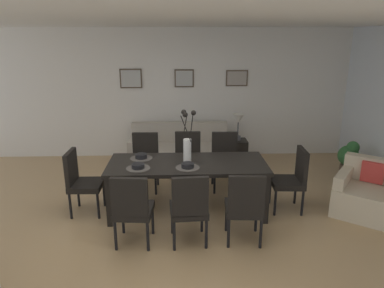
{
  "coord_description": "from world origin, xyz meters",
  "views": [
    {
      "loc": [
        0.16,
        -3.93,
        2.42
      ],
      "look_at": [
        0.33,
        0.79,
        0.97
      ],
      "focal_mm": 32.91,
      "sensor_mm": 36.0,
      "label": 1
    }
  ],
  "objects_px": {
    "dining_chair_head_east": "(293,177)",
    "dining_chair_head_west": "(80,179)",
    "armchair": "(368,194)",
    "table_lamp": "(238,121)",
    "framed_picture_left": "(131,79)",
    "framed_picture_right": "(237,78)",
    "dining_table": "(187,167)",
    "dining_chair_near_left": "(132,207)",
    "side_table": "(237,153)",
    "dining_chair_near_right": "(145,159)",
    "dining_chair_far_right": "(188,157)",
    "centerpiece_vase": "(187,143)",
    "dining_chair_mid_left": "(245,205)",
    "dining_chair_mid_right": "(225,158)",
    "dining_chair_far_left": "(189,206)",
    "potted_plant": "(349,157)",
    "sofa": "(180,152)",
    "framed_picture_center": "(184,78)",
    "bowl_near_right": "(141,156)",
    "bowl_near_left": "(138,166)",
    "bowl_far_left": "(188,165)"
  },
  "relations": [
    {
      "from": "dining_chair_mid_right",
      "to": "bowl_near_right",
      "type": "height_order",
      "value": "dining_chair_mid_right"
    },
    {
      "from": "dining_chair_near_right",
      "to": "framed_picture_center",
      "type": "height_order",
      "value": "framed_picture_center"
    },
    {
      "from": "dining_chair_mid_left",
      "to": "framed_picture_right",
      "type": "xyz_separation_m",
      "value": [
        0.4,
        3.36,
        1.11
      ]
    },
    {
      "from": "dining_chair_head_west",
      "to": "dining_chair_near_right",
      "type": "bearing_deg",
      "value": 45.18
    },
    {
      "from": "dining_chair_near_left",
      "to": "dining_chair_head_east",
      "type": "relative_size",
      "value": 1.0
    },
    {
      "from": "armchair",
      "to": "table_lamp",
      "type": "bearing_deg",
      "value": 127.88
    },
    {
      "from": "dining_chair_near_right",
      "to": "centerpiece_vase",
      "type": "bearing_deg",
      "value": -51.31
    },
    {
      "from": "framed_picture_left",
      "to": "framed_picture_right",
      "type": "xyz_separation_m",
      "value": [
        2.12,
        0.0,
        0.0
      ]
    },
    {
      "from": "centerpiece_vase",
      "to": "bowl_near_right",
      "type": "height_order",
      "value": "centerpiece_vase"
    },
    {
      "from": "table_lamp",
      "to": "dining_chair_mid_right",
      "type": "bearing_deg",
      "value": -110.24
    },
    {
      "from": "dining_chair_near_left",
      "to": "bowl_near_right",
      "type": "xyz_separation_m",
      "value": [
        0.01,
        1.06,
        0.27
      ]
    },
    {
      "from": "dining_chair_far_left",
      "to": "bowl_near_right",
      "type": "relative_size",
      "value": 5.41
    },
    {
      "from": "dining_chair_far_left",
      "to": "framed_picture_right",
      "type": "relative_size",
      "value": 2.1
    },
    {
      "from": "framed_picture_right",
      "to": "dining_chair_near_left",
      "type": "bearing_deg",
      "value": -117.18
    },
    {
      "from": "dining_chair_head_east",
      "to": "bowl_near_right",
      "type": "bearing_deg",
      "value": 174.42
    },
    {
      "from": "dining_chair_head_east",
      "to": "table_lamp",
      "type": "relative_size",
      "value": 1.8
    },
    {
      "from": "dining_chair_far_left",
      "to": "dining_chair_near_left",
      "type": "bearing_deg",
      "value": 179.74
    },
    {
      "from": "centerpiece_vase",
      "to": "bowl_far_left",
      "type": "xyz_separation_m",
      "value": [
        -0.0,
        -0.2,
        -0.24
      ]
    },
    {
      "from": "dining_chair_near_right",
      "to": "bowl_near_left",
      "type": "xyz_separation_m",
      "value": [
        0.01,
        -1.04,
        0.27
      ]
    },
    {
      "from": "dining_chair_near_left",
      "to": "centerpiece_vase",
      "type": "relative_size",
      "value": 1.25
    },
    {
      "from": "bowl_near_right",
      "to": "bowl_near_left",
      "type": "bearing_deg",
      "value": -90.0
    },
    {
      "from": "dining_table",
      "to": "dining_chair_head_west",
      "type": "distance_m",
      "value": 1.51
    },
    {
      "from": "dining_chair_near_left",
      "to": "framed_picture_center",
      "type": "xyz_separation_m",
      "value": [
        0.67,
        3.37,
        1.11
      ]
    },
    {
      "from": "dining_chair_head_east",
      "to": "table_lamp",
      "type": "height_order",
      "value": "table_lamp"
    },
    {
      "from": "dining_chair_near_right",
      "to": "dining_chair_head_west",
      "type": "xyz_separation_m",
      "value": [
        -0.83,
        -0.83,
        0.0
      ]
    },
    {
      "from": "dining_chair_near_left",
      "to": "table_lamp",
      "type": "relative_size",
      "value": 1.8
    },
    {
      "from": "armchair",
      "to": "dining_chair_far_left",
      "type": "bearing_deg",
      "value": -164.35
    },
    {
      "from": "dining_chair_far_right",
      "to": "dining_chair_head_east",
      "type": "relative_size",
      "value": 1.0
    },
    {
      "from": "dining_chair_near_left",
      "to": "dining_chair_mid_right",
      "type": "relative_size",
      "value": 1.0
    },
    {
      "from": "dining_chair_far_left",
      "to": "potted_plant",
      "type": "bearing_deg",
      "value": 35.36
    },
    {
      "from": "dining_chair_mid_left",
      "to": "dining_chair_mid_right",
      "type": "xyz_separation_m",
      "value": [
        -0.02,
        1.68,
        0.0
      ]
    },
    {
      "from": "framed_picture_right",
      "to": "sofa",
      "type": "bearing_deg",
      "value": -151.44
    },
    {
      "from": "dining_chair_head_east",
      "to": "bowl_far_left",
      "type": "distance_m",
      "value": 1.54
    },
    {
      "from": "sofa",
      "to": "dining_chair_far_left",
      "type": "bearing_deg",
      "value": -87.81
    },
    {
      "from": "dining_chair_mid_right",
      "to": "potted_plant",
      "type": "relative_size",
      "value": 1.37
    },
    {
      "from": "dining_chair_far_right",
      "to": "potted_plant",
      "type": "bearing_deg",
      "value": 6.15
    },
    {
      "from": "dining_chair_head_west",
      "to": "armchair",
      "type": "distance_m",
      "value": 4.06
    },
    {
      "from": "dining_table",
      "to": "side_table",
      "type": "xyz_separation_m",
      "value": [
        1.01,
        1.84,
        -0.41
      ]
    },
    {
      "from": "dining_chair_head_east",
      "to": "side_table",
      "type": "xyz_separation_m",
      "value": [
        -0.49,
        1.85,
        -0.25
      ]
    },
    {
      "from": "dining_chair_near_right",
      "to": "dining_chair_mid_right",
      "type": "distance_m",
      "value": 1.31
    },
    {
      "from": "dining_chair_head_east",
      "to": "dining_chair_head_west",
      "type": "bearing_deg",
      "value": 179.64
    },
    {
      "from": "dining_chair_mid_left",
      "to": "table_lamp",
      "type": "bearing_deg",
      "value": 82.65
    },
    {
      "from": "dining_chair_head_east",
      "to": "dining_chair_near_left",
      "type": "bearing_deg",
      "value": -158.65
    },
    {
      "from": "side_table",
      "to": "dining_table",
      "type": "bearing_deg",
      "value": -118.76
    },
    {
      "from": "dining_table",
      "to": "dining_chair_far_right",
      "type": "height_order",
      "value": "dining_chair_far_right"
    },
    {
      "from": "table_lamp",
      "to": "framed_picture_left",
      "type": "relative_size",
      "value": 1.17
    },
    {
      "from": "framed_picture_right",
      "to": "centerpiece_vase",
      "type": "bearing_deg",
      "value": -112.91
    },
    {
      "from": "dining_chair_far_left",
      "to": "sofa",
      "type": "height_order",
      "value": "dining_chair_far_left"
    },
    {
      "from": "dining_chair_near_right",
      "to": "framed_picture_left",
      "type": "distance_m",
      "value": 2.04
    },
    {
      "from": "dining_chair_near_right",
      "to": "dining_chair_far_right",
      "type": "bearing_deg",
      "value": 3.38
    }
  ]
}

